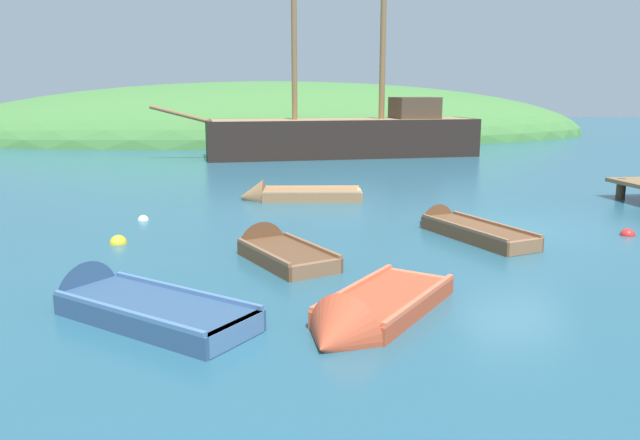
% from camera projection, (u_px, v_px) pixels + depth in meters
% --- Properties ---
extents(ground_plane, '(120.00, 120.00, 0.00)m').
position_uv_depth(ground_plane, '(517.00, 229.00, 15.37)').
color(ground_plane, '#285B70').
extents(shore_hill, '(49.09, 22.53, 8.12)m').
position_uv_depth(shore_hill, '(277.00, 136.00, 47.27)').
color(shore_hill, '#477F3D').
rests_on(shore_hill, ground).
extents(sailing_ship, '(16.65, 3.75, 12.74)m').
position_uv_depth(sailing_ship, '(345.00, 142.00, 32.20)').
color(sailing_ship, black).
rests_on(sailing_ship, ground).
extents(rowboat_near_dock, '(2.11, 3.12, 1.10)m').
position_uv_depth(rowboat_near_dock, '(275.00, 253.00, 12.78)').
color(rowboat_near_dock, brown).
rests_on(rowboat_near_dock, ground).
extents(rowboat_far, '(3.95, 1.74, 1.12)m').
position_uv_depth(rowboat_far, '(291.00, 197.00, 19.47)').
color(rowboat_far, '#9E7047').
rests_on(rowboat_far, ground).
extents(rowboat_outer_left, '(3.10, 3.31, 1.16)m').
position_uv_depth(rowboat_outer_left, '(368.00, 318.00, 9.17)').
color(rowboat_outer_left, '#C64C2D').
rests_on(rowboat_outer_left, ground).
extents(rowboat_outer_right, '(2.01, 3.93, 0.96)m').
position_uv_depth(rowboat_outer_right, '(461.00, 230.00, 14.85)').
color(rowboat_outer_right, brown).
rests_on(rowboat_outer_right, ground).
extents(rowboat_center, '(3.71, 3.54, 1.18)m').
position_uv_depth(rowboat_center, '(124.00, 307.00, 9.55)').
color(rowboat_center, '#335175').
rests_on(rowboat_center, ground).
extents(buoy_white, '(0.29, 0.29, 0.29)m').
position_uv_depth(buoy_white, '(143.00, 220.00, 16.40)').
color(buoy_white, white).
rests_on(buoy_white, ground).
extents(buoy_red, '(0.34, 0.34, 0.34)m').
position_uv_depth(buoy_red, '(627.00, 235.00, 14.71)').
color(buoy_red, red).
rests_on(buoy_red, ground).
extents(buoy_yellow, '(0.39, 0.39, 0.39)m').
position_uv_depth(buoy_yellow, '(118.00, 243.00, 13.93)').
color(buoy_yellow, yellow).
rests_on(buoy_yellow, ground).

